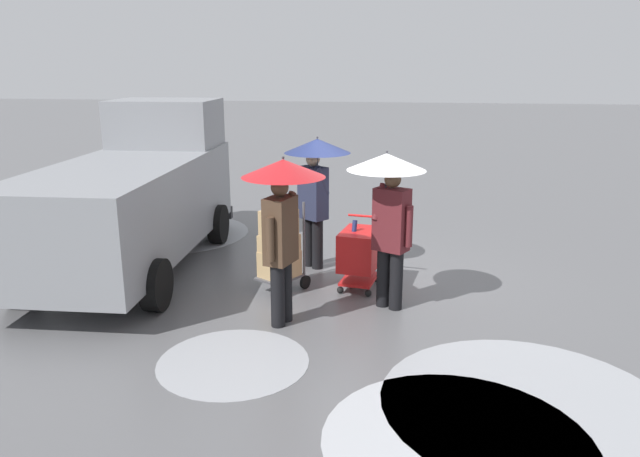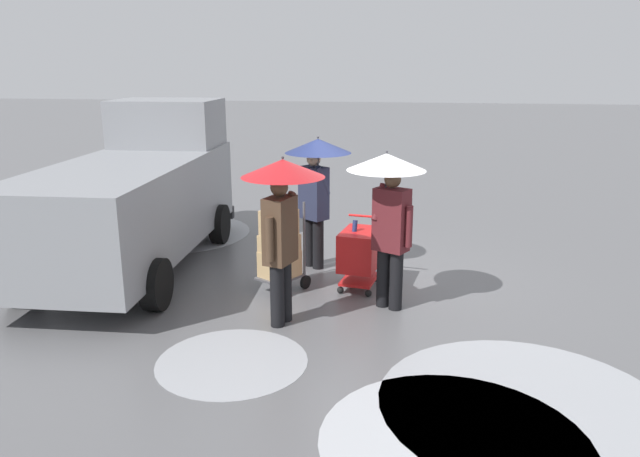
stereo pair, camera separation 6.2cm
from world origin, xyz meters
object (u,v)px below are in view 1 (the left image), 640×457
Objects in this scene: pedestrian_pink_side at (282,202)px; shopping_cart_vendor at (360,251)px; hand_dolly_boxes at (280,247)px; cargo_van_parked_right at (135,195)px; pedestrian_black_side at (389,195)px; pedestrian_white_side at (315,172)px.

shopping_cart_vendor is at bearing -121.87° from pedestrian_pink_side.
cargo_van_parked_right is at bearing -18.29° from hand_dolly_boxes.
hand_dolly_boxes is 1.84m from pedestrian_black_side.
cargo_van_parked_right is at bearing -34.00° from pedestrian_pink_side.
pedestrian_pink_side is 1.47m from pedestrian_black_side.
pedestrian_black_side reaches higher than hand_dolly_boxes.
pedestrian_white_side is at bearing -46.12° from shopping_cart_vendor.
pedestrian_pink_side is 1.00× the size of pedestrian_white_side.
cargo_van_parked_right is 4.14× the size of hand_dolly_boxes.
hand_dolly_boxes is (-2.57, 0.85, -0.51)m from cargo_van_parked_right.
cargo_van_parked_right reaches higher than pedestrian_pink_side.
pedestrian_pink_side is at bearing 104.89° from hand_dolly_boxes.
pedestrian_white_side reaches higher than hand_dolly_boxes.
hand_dolly_boxes is (1.14, 0.29, 0.10)m from shopping_cart_vendor.
pedestrian_black_side is (-1.28, -0.72, -0.01)m from pedestrian_pink_side.
cargo_van_parked_right is at bearing -8.57° from shopping_cart_vendor.
hand_dolly_boxes is 1.48m from pedestrian_white_side.
hand_dolly_boxes is at bearing 161.71° from cargo_van_parked_right.
cargo_van_parked_right is 2.53× the size of pedestrian_pink_side.
shopping_cart_vendor is at bearing 171.43° from cargo_van_parked_right.
pedestrian_white_side is at bearing -174.85° from cargo_van_parked_right.
hand_dolly_boxes is 0.61× the size of pedestrian_white_side.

